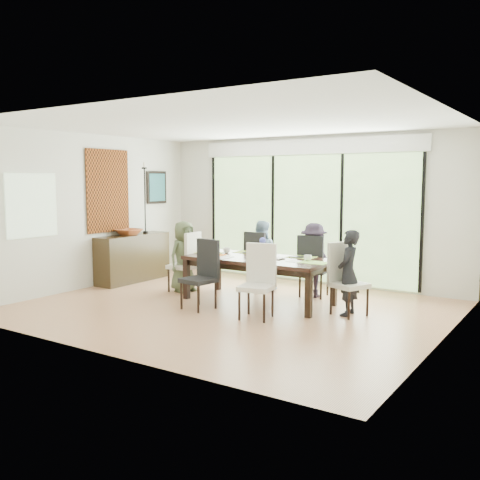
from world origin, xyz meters
The scene contains 62 objects.
floor centered at (0.00, 0.00, -0.01)m, with size 6.00×5.00×0.01m, color #9A5D3D.
ceiling centered at (0.00, 0.00, 2.71)m, with size 6.00×5.00×0.01m, color white.
wall_back centered at (0.00, 2.51, 1.35)m, with size 6.00×0.02×2.70m, color beige.
wall_front centered at (0.00, -2.51, 1.35)m, with size 6.00×0.02×2.70m, color silver.
wall_left centered at (-3.01, 0.00, 1.35)m, with size 0.02×5.00×2.70m, color beige.
wall_right centered at (3.01, 0.00, 1.35)m, with size 0.02×5.00×2.70m, color silver.
glass_doors centered at (0.00, 2.47, 1.20)m, with size 4.20×0.02×2.30m, color #598C3F.
blinds_header centered at (0.00, 2.46, 2.50)m, with size 4.40×0.06×0.28m, color white.
mullion_a centered at (-2.10, 2.46, 1.20)m, with size 0.05×0.04×2.30m, color black.
mullion_b centered at (-0.70, 2.46, 1.20)m, with size 0.05×0.04×2.30m, color black.
mullion_c centered at (0.70, 2.46, 1.20)m, with size 0.05×0.04×2.30m, color black.
mullion_d centered at (2.10, 2.46, 1.20)m, with size 0.05×0.04×2.30m, color black.
side_window centered at (-2.97, -1.20, 1.50)m, with size 0.02×0.90×1.00m, color #8CAD7F.
deck centered at (0.00, 3.40, -0.05)m, with size 6.00×1.80×0.10m, color brown.
rail_top centered at (0.00, 4.20, 0.55)m, with size 6.00×0.08×0.06m, color brown.
foliage_left centered at (-1.80, 5.20, 1.44)m, with size 3.20×3.20×3.20m, color #14380F.
foliage_mid centered at (0.40, 5.80, 1.80)m, with size 4.00×4.00×4.00m, color #14380F.
foliage_right centered at (2.20, 5.00, 1.26)m, with size 2.80×2.80×2.80m, color #14380F.
foliage_far centered at (-0.60, 6.50, 1.62)m, with size 3.60×3.60×3.60m, color #14380F.
table_top centered at (0.12, 0.58, 0.67)m, with size 2.25×1.03×0.06m, color black.
table_apron centered at (0.12, 0.58, 0.59)m, with size 2.06×0.84×0.09m, color black.
table_leg_fl centered at (-0.96, 0.15, 0.32)m, with size 0.08×0.08×0.65m, color black.
table_leg_fr centered at (1.20, 0.15, 0.32)m, with size 0.08×0.08×0.65m, color black.
table_leg_bl centered at (-0.96, 1.01, 0.32)m, with size 0.08×0.08×0.65m, color black.
table_leg_br centered at (1.20, 1.01, 0.32)m, with size 0.08×0.08×0.65m, color black.
chair_left_end centered at (-1.38, 0.58, 0.52)m, with size 0.43×0.43×1.03m, color silver, non-canonical shape.
chair_right_end centered at (1.62, 0.58, 0.52)m, with size 0.43×0.43×1.03m, color beige, non-canonical shape.
chair_far_left centered at (-0.33, 1.43, 0.52)m, with size 0.43×0.43×1.03m, color black, non-canonical shape.
chair_far_right centered at (0.67, 1.43, 0.52)m, with size 0.43×0.43×1.03m, color black, non-canonical shape.
chair_near_left centered at (-0.38, -0.29, 0.52)m, with size 0.43×0.43×1.03m, color black, non-canonical shape.
chair_near_right centered at (0.62, -0.29, 0.52)m, with size 0.43×0.43×1.03m, color silver, non-canonical shape.
person_left_end centered at (-1.36, 0.58, 0.60)m, with size 0.56×0.35×1.21m, color #495438.
person_right_end centered at (1.60, 0.58, 0.60)m, with size 0.56×0.35×1.21m, color black.
person_far_left centered at (-0.33, 1.41, 0.60)m, with size 0.56×0.35×1.21m, color #7A96B0.
person_far_right centered at (0.67, 1.41, 0.60)m, with size 0.56×0.35×1.21m, color #241C2A.
placemat_left centered at (-0.83, 0.58, 0.71)m, with size 0.41×0.30×0.01m, color olive.
placemat_right centered at (1.07, 0.58, 0.71)m, with size 0.41×0.30×0.01m, color #80B841.
placemat_far_l centered at (-0.33, 0.98, 0.71)m, with size 0.41×0.30×0.01m, color #92AC3D.
placemat_far_r centered at (0.67, 0.98, 0.71)m, with size 0.41×0.30×0.01m, color #9CC747.
placemat_paper centered at (-0.43, 0.28, 0.71)m, with size 0.41×0.30×0.01m, color white.
tablet_far_l centered at (-0.23, 0.93, 0.71)m, with size 0.24×0.17×0.01m, color black.
tablet_far_r centered at (0.62, 0.93, 0.71)m, with size 0.22×0.16×0.01m, color black.
papers centered at (0.82, 0.53, 0.70)m, with size 0.28×0.21×0.00m, color white.
platter_base centered at (-0.43, 0.28, 0.72)m, with size 0.24×0.24×0.02m, color white.
platter_snacks centered at (-0.43, 0.28, 0.74)m, with size 0.19×0.19×0.01m, color #BE5D16.
vase centered at (0.17, 0.63, 0.76)m, with size 0.07×0.07×0.11m, color silver.
hyacinth_stems centered at (0.17, 0.63, 0.87)m, with size 0.04×0.04×0.15m, color #337226.
hyacinth_blooms centered at (0.17, 0.63, 0.97)m, with size 0.10×0.10×0.10m, color #5059CA.
laptop centered at (-0.73, 0.48, 0.71)m, with size 0.31×0.20×0.02m, color silver.
cup_a centered at (-0.58, 0.73, 0.75)m, with size 0.12×0.12×0.09m, color white.
cup_b centered at (0.27, 0.48, 0.75)m, with size 0.09×0.09×0.09m, color white.
cup_c centered at (0.92, 0.68, 0.75)m, with size 0.12×0.12×0.09m, color white.
book centered at (0.37, 0.63, 0.71)m, with size 0.15×0.21×0.02m, color white.
sideboard centered at (-2.76, 0.78, 0.44)m, with size 0.44×1.57×0.88m, color black.
bowl centered at (-2.76, 0.68, 0.94)m, with size 0.47×0.47×0.11m, color brown.
candlestick_base centered at (-2.76, 1.13, 0.90)m, with size 0.10×0.10×0.04m, color black.
candlestick_shaft centered at (-2.76, 1.13, 1.52)m, with size 0.02×0.02×1.22m, color black.
candlestick_pan centered at (-2.76, 1.13, 2.12)m, with size 0.10×0.10×0.03m, color black.
candle centered at (-2.76, 1.13, 2.18)m, with size 0.04×0.04×0.10m, color silver.
tapestry centered at (-2.97, 0.40, 1.70)m, with size 0.02×1.00×1.50m, color brown.
art_frame centered at (-2.97, 1.70, 1.75)m, with size 0.03×0.55×0.65m, color black.
art_canvas centered at (-2.95, 1.70, 1.75)m, with size 0.01×0.45×0.55m, color #1B4F58.
Camera 1 is at (4.38, -6.41, 1.89)m, focal length 40.00 mm.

